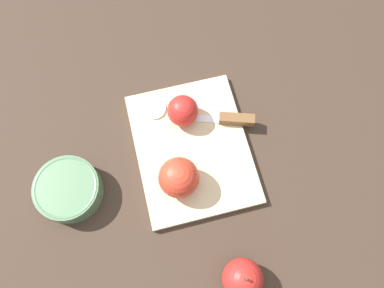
% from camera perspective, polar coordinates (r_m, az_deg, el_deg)
% --- Properties ---
extents(ground_plane, '(4.00, 4.00, 0.00)m').
position_cam_1_polar(ground_plane, '(0.84, 0.00, -0.85)').
color(ground_plane, '#38281E').
extents(cutting_board, '(0.32, 0.25, 0.02)m').
position_cam_1_polar(cutting_board, '(0.83, 0.00, -0.66)').
color(cutting_board, '#D1B789').
rests_on(cutting_board, ground_plane).
extents(apple_half_left, '(0.08, 0.08, 0.08)m').
position_cam_1_polar(apple_half_left, '(0.76, -2.02, -5.16)').
color(apple_half_left, red).
rests_on(apple_half_left, cutting_board).
extents(apple_half_right, '(0.07, 0.07, 0.07)m').
position_cam_1_polar(apple_half_right, '(0.81, -1.50, 5.07)').
color(apple_half_right, red).
rests_on(apple_half_right, cutting_board).
extents(knife, '(0.07, 0.16, 0.02)m').
position_cam_1_polar(knife, '(0.84, 6.29, 3.78)').
color(knife, silver).
rests_on(knife, cutting_board).
extents(apple_slice, '(0.05, 0.05, 0.00)m').
position_cam_1_polar(apple_slice, '(0.86, -5.77, 5.36)').
color(apple_slice, beige).
rests_on(apple_slice, cutting_board).
extents(apple_whole, '(0.08, 0.08, 0.09)m').
position_cam_1_polar(apple_whole, '(0.76, 7.72, -19.70)').
color(apple_whole, red).
rests_on(apple_whole, ground_plane).
extents(bowl, '(0.14, 0.14, 0.05)m').
position_cam_1_polar(bowl, '(0.82, -18.34, -6.58)').
color(bowl, '#4C704C').
rests_on(bowl, ground_plane).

